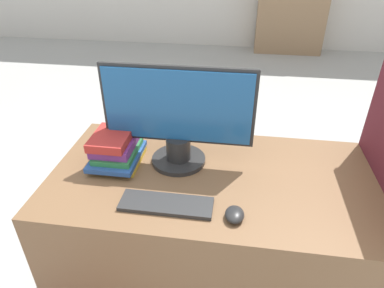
{
  "coord_description": "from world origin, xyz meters",
  "views": [
    {
      "loc": [
        0.09,
        -0.79,
        1.61
      ],
      "look_at": [
        -0.08,
        0.33,
        0.91
      ],
      "focal_mm": 32.0,
      "sensor_mm": 36.0,
      "label": 1
    }
  ],
  "objects_px": {
    "mouse": "(235,214)",
    "book_stack": "(116,149)",
    "keyboard": "(166,204)",
    "monitor": "(178,118)"
  },
  "relations": [
    {
      "from": "mouse",
      "to": "book_stack",
      "type": "height_order",
      "value": "book_stack"
    },
    {
      "from": "keyboard",
      "to": "mouse",
      "type": "xyz_separation_m",
      "value": [
        0.26,
        -0.03,
        0.01
      ]
    },
    {
      "from": "keyboard",
      "to": "book_stack",
      "type": "bearing_deg",
      "value": 137.6
    },
    {
      "from": "mouse",
      "to": "book_stack",
      "type": "relative_size",
      "value": 0.34
    },
    {
      "from": "keyboard",
      "to": "book_stack",
      "type": "relative_size",
      "value": 1.32
    },
    {
      "from": "keyboard",
      "to": "mouse",
      "type": "height_order",
      "value": "mouse"
    },
    {
      "from": "monitor",
      "to": "mouse",
      "type": "bearing_deg",
      "value": -51.27
    },
    {
      "from": "book_stack",
      "to": "mouse",
      "type": "bearing_deg",
      "value": -27.93
    },
    {
      "from": "keyboard",
      "to": "book_stack",
      "type": "height_order",
      "value": "book_stack"
    },
    {
      "from": "keyboard",
      "to": "monitor",
      "type": "bearing_deg",
      "value": 91.32
    }
  ]
}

